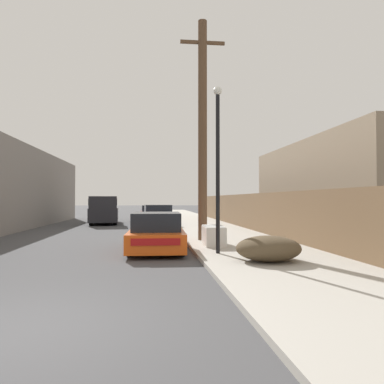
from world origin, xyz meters
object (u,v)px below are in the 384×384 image
(discarded_fridge, at_px, (213,235))
(car_parked_far, at_px, (151,214))
(car_parked_mid, at_px, (157,216))
(utility_pole, at_px, (203,128))
(pickup_truck, at_px, (104,210))
(street_lamp, at_px, (218,157))
(brush_pile, at_px, (268,248))
(parked_sports_car_red, at_px, (156,233))

(discarded_fridge, height_order, car_parked_far, car_parked_far)
(car_parked_mid, distance_m, utility_pole, 10.38)
(car_parked_far, height_order, pickup_truck, pickup_truck)
(discarded_fridge, xyz_separation_m, car_parked_far, (-2.10, 17.45, 0.15))
(street_lamp, xyz_separation_m, brush_pile, (1.04, -1.59, -2.56))
(car_parked_far, distance_m, utility_pole, 16.38)
(pickup_truck, bearing_deg, discarded_fridge, 107.15)
(street_lamp, bearing_deg, brush_pile, -56.78)
(pickup_truck, bearing_deg, car_parked_far, -137.10)
(parked_sports_car_red, relative_size, brush_pile, 2.65)
(car_parked_far, bearing_deg, brush_pile, -84.04)
(car_parked_mid, relative_size, street_lamp, 0.88)
(discarded_fridge, relative_size, parked_sports_car_red, 0.36)
(parked_sports_car_red, bearing_deg, discarded_fridge, 12.19)
(street_lamp, relative_size, brush_pile, 2.94)
(brush_pile, bearing_deg, pickup_truck, 109.68)
(pickup_truck, distance_m, utility_pole, 13.76)
(discarded_fridge, bearing_deg, car_parked_mid, 100.87)
(pickup_truck, height_order, brush_pile, pickup_truck)
(discarded_fridge, distance_m, brush_pile, 3.72)
(pickup_truck, xyz_separation_m, street_lamp, (5.21, -15.90, 2.04))
(utility_pole, height_order, street_lamp, utility_pole)
(car_parked_mid, height_order, utility_pole, utility_pole)
(car_parked_far, bearing_deg, utility_pole, -84.86)
(parked_sports_car_red, distance_m, brush_pile, 4.32)
(parked_sports_car_red, distance_m, street_lamp, 3.45)
(car_parked_far, relative_size, pickup_truck, 0.76)
(pickup_truck, bearing_deg, parked_sports_car_red, 99.25)
(utility_pole, distance_m, brush_pile, 6.81)
(car_parked_mid, xyz_separation_m, pickup_truck, (-3.70, 2.71, 0.32))
(brush_pile, bearing_deg, utility_pole, 100.33)
(parked_sports_car_red, xyz_separation_m, utility_pole, (1.87, 2.06, 4.02))
(utility_pole, bearing_deg, brush_pile, -79.67)
(parked_sports_car_red, bearing_deg, utility_pole, 49.50)
(car_parked_far, relative_size, street_lamp, 0.83)
(utility_pole, xyz_separation_m, street_lamp, (-0.07, -3.72, -1.60))
(discarded_fridge, distance_m, utility_pole, 4.48)
(utility_pole, bearing_deg, street_lamp, -91.12)
(parked_sports_car_red, relative_size, car_parked_far, 1.08)
(car_parked_mid, bearing_deg, discarded_fridge, -84.53)
(street_lamp, bearing_deg, discarded_fridge, 83.86)
(utility_pole, bearing_deg, car_parked_far, 97.09)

